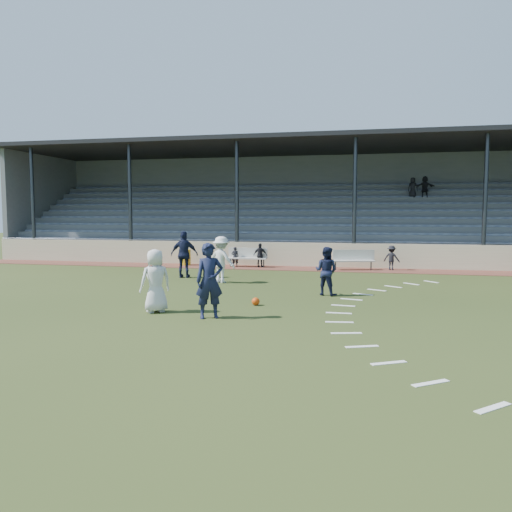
{
  "coord_description": "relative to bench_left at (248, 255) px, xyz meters",
  "views": [
    {
      "loc": [
        3.48,
        -13.55,
        2.74
      ],
      "look_at": [
        0.0,
        2.5,
        1.3
      ],
      "focal_mm": 35.0,
      "sensor_mm": 36.0,
      "label": 1
    }
  ],
  "objects": [
    {
      "name": "football",
      "position": [
        2.6,
        -10.04,
        -0.47
      ],
      "size": [
        0.24,
        0.24,
        0.24
      ],
      "primitive_type": "sphere",
      "color": "#CB400B",
      "rests_on": "ground"
    },
    {
      "name": "cinder_track",
      "position": [
        2.21,
        -0.2,
        -0.57
      ],
      "size": [
        34.0,
        2.0,
        0.02
      ],
      "primitive_type": "cube",
      "color": "brown",
      "rests_on": "ground"
    },
    {
      "name": "trash_bin",
      "position": [
        -3.31,
        0.09,
        -0.16
      ],
      "size": [
        0.51,
        0.51,
        0.81
      ],
      "primitive_type": "cylinder",
      "color": "gold",
      "rests_on": "cinder_track"
    },
    {
      "name": "bench_left",
      "position": [
        0.0,
        0.0,
        0.0
      ],
      "size": [
        2.0,
        0.47,
        0.95
      ],
      "rotation": [
        0.0,
        0.0,
        0.01
      ],
      "color": "beige",
      "rests_on": "cinder_track"
    },
    {
      "name": "sub_left_far",
      "position": [
        0.67,
        -0.06,
        0.03
      ],
      "size": [
        0.71,
        0.33,
        1.19
      ],
      "primitive_type": "imported",
      "rotation": [
        0.0,
        0.0,
        3.09
      ],
      "color": "black",
      "rests_on": "cinder_track"
    },
    {
      "name": "grandstand",
      "position": [
        2.22,
        5.56,
        1.62
      ],
      "size": [
        34.6,
        9.0,
        6.61
      ],
      "color": "slate",
      "rests_on": "ground"
    },
    {
      "name": "sub_left_near",
      "position": [
        -0.63,
        -0.07,
        -0.07
      ],
      "size": [
        0.4,
        0.3,
        0.99
      ],
      "primitive_type": "imported",
      "rotation": [
        0.0,
        0.0,
        3.32
      ],
      "color": "black",
      "rests_on": "cinder_track"
    },
    {
      "name": "player_navy_mid",
      "position": [
        4.49,
        -7.75,
        0.22
      ],
      "size": [
        0.94,
        0.83,
        1.61
      ],
      "primitive_type": "imported",
      "rotation": [
        0.0,
        0.0,
        2.81
      ],
      "color": "#121833",
      "rests_on": "ground"
    },
    {
      "name": "player_navy_wing",
      "position": [
        -1.66,
        -4.52,
        0.4
      ],
      "size": [
        1.2,
        0.63,
        1.96
      ],
      "primitive_type": "imported",
      "rotation": [
        0.0,
        0.0,
        3.28
      ],
      "color": "#121833",
      "rests_on": "ground"
    },
    {
      "name": "ground",
      "position": [
        2.21,
        -10.7,
        -0.58
      ],
      "size": [
        90.0,
        90.0,
        0.0
      ],
      "primitive_type": "plane",
      "color": "#2D3917",
      "rests_on": "ground"
    },
    {
      "name": "penalty_arc",
      "position": [
        6.33,
        -10.7,
        -0.58
      ],
      "size": [
        3.89,
        14.63,
        0.01
      ],
      "color": "white",
      "rests_on": "ground"
    },
    {
      "name": "player_navy_lead",
      "position": [
        1.81,
        -12.03,
        0.39
      ],
      "size": [
        0.85,
        0.74,
        1.96
      ],
      "primitive_type": "imported",
      "rotation": [
        0.0,
        0.0,
        0.46
      ],
      "color": "#121833",
      "rests_on": "ground"
    },
    {
      "name": "sub_right",
      "position": [
        6.99,
        0.04,
        0.02
      ],
      "size": [
        0.84,
        0.63,
        1.16
      ],
      "primitive_type": "imported",
      "rotation": [
        0.0,
        0.0,
        2.84
      ],
      "color": "black",
      "rests_on": "cinder_track"
    },
    {
      "name": "bench_right",
      "position": [
        5.23,
        -0.2,
        0.0
      ],
      "size": [
        2.04,
        0.93,
        0.95
      ],
      "rotation": [
        0.0,
        0.0,
        0.25
      ],
      "color": "beige",
      "rests_on": "cinder_track"
    },
    {
      "name": "player_white_wing",
      "position": [
        0.28,
        -5.65,
        0.32
      ],
      "size": [
        1.33,
        1.03,
        1.81
      ],
      "primitive_type": "imported",
      "rotation": [
        0.0,
        0.0,
        2.79
      ],
      "color": "silver",
      "rests_on": "ground"
    },
    {
      "name": "retaining_wall",
      "position": [
        2.21,
        0.85,
        0.02
      ],
      "size": [
        34.0,
        0.18,
        1.2
      ],
      "primitive_type": "cube",
      "color": "beige",
      "rests_on": "ground"
    },
    {
      "name": "player_white_lead",
      "position": [
        0.13,
        -11.6,
        0.29
      ],
      "size": [
        1.0,
        0.98,
        1.74
      ],
      "primitive_type": "imported",
      "rotation": [
        0.0,
        0.0,
        3.87
      ],
      "color": "silver",
      "rests_on": "ground"
    }
  ]
}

